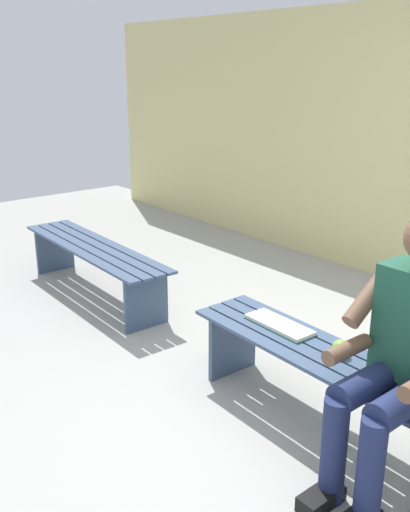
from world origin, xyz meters
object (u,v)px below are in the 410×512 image
(bench_far, at_px, (94,257))
(book_open, at_px, (279,325))
(apple, at_px, (341,348))
(bench_near, at_px, (339,378))
(person_seated, at_px, (401,348))

(bench_far, height_order, book_open, book_open)
(apple, bearing_deg, bench_near, 128.09)
(bench_far, bearing_deg, person_seated, 177.98)
(bench_near, bearing_deg, bench_far, 0.00)
(person_seated, relative_size, book_open, 2.94)
(apple, bearing_deg, book_open, -1.68)
(bench_far, relative_size, book_open, 4.29)
(book_open, bearing_deg, person_seated, 171.35)
(person_seated, bearing_deg, apple, -18.97)
(bench_far, bearing_deg, apple, -179.05)
(bench_near, height_order, apple, apple)
(bench_far, xyz_separation_m, book_open, (-1.97, -0.05, 0.11))
(bench_near, xyz_separation_m, book_open, (0.45, -0.05, 0.10))
(book_open, bearing_deg, bench_far, 3.21)
(bench_far, relative_size, person_seated, 1.46)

